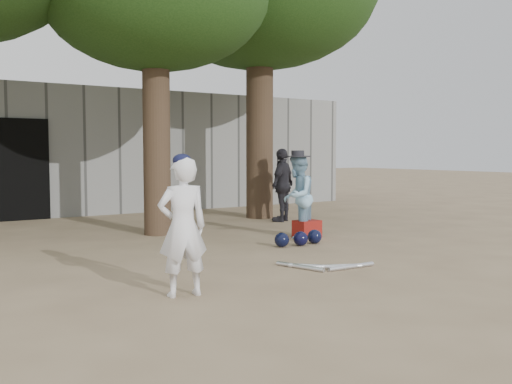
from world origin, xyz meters
TOP-DOWN VIEW (x-y plane):
  - ground at (0.00, 0.00)m, footprint 70.00×70.00m
  - boy_player at (-0.96, -0.01)m, footprint 0.56×0.41m
  - spectator_blue at (2.45, 2.51)m, footprint 0.88×0.86m
  - spectator_dark at (3.61, 4.54)m, footprint 0.98×0.78m
  - red_bag at (2.60, 2.43)m, footprint 0.44×0.34m
  - back_building at (-0.00, 10.33)m, footprint 16.00×5.24m
  - helmet_row at (1.97, 1.83)m, footprint 0.87×0.29m
  - bat_pile at (1.15, 0.23)m, footprint 1.03×0.77m

SIDE VIEW (x-z plane):
  - ground at x=0.00m, z-range 0.00..0.00m
  - bat_pile at x=1.15m, z-range 0.00..0.06m
  - helmet_row at x=1.97m, z-range 0.00..0.23m
  - red_bag at x=2.60m, z-range 0.00..0.30m
  - boy_player at x=-0.96m, z-range 0.00..1.42m
  - spectator_blue at x=2.45m, z-range 0.00..1.43m
  - spectator_dark at x=3.61m, z-range 0.00..1.55m
  - back_building at x=0.00m, z-range 0.00..3.00m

